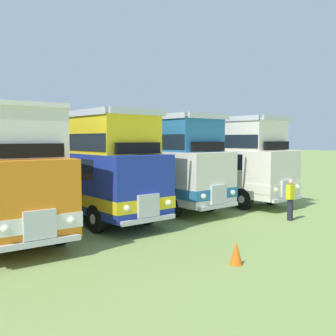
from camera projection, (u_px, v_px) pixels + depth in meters
name	position (u px, v px, depth m)	size (l,w,h in m)	color
ground_plane	(39.00, 220.00, 16.60)	(200.00, 200.00, 0.00)	#7A934C
bus_fourth_in_row	(75.00, 162.00, 18.01)	(2.67, 11.23, 4.52)	#1E339E
bus_fifth_in_row	(145.00, 159.00, 20.29)	(2.76, 10.15, 4.52)	silver
bus_sixth_in_row	(198.00, 157.00, 22.79)	(2.90, 11.71, 4.52)	silver
cone_near_end	(236.00, 253.00, 10.71)	(0.36, 0.36, 0.65)	orange
marshal_person	(290.00, 199.00, 16.46)	(0.36, 0.24, 1.73)	#23232D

